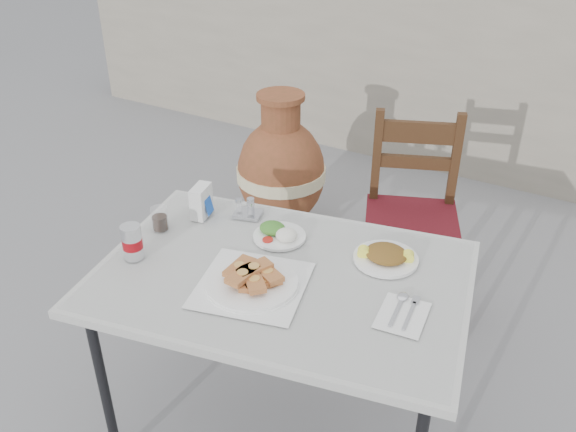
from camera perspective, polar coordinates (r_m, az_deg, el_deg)
The scene contains 13 objects.
ground at distance 2.34m, azimuth -3.24°, elevation -19.40°, with size 80.00×80.00×0.00m, color slate.
cafe_table at distance 1.91m, azimuth -0.60°, elevation -6.50°, with size 1.26×0.97×0.69m.
pide_plate at distance 1.82m, azimuth -3.41°, elevation -5.74°, with size 0.38×0.38×0.06m.
salad_rice_plate at distance 2.04m, azimuth -0.85°, elevation -1.61°, with size 0.18×0.18×0.04m.
salad_chopped_plate at distance 1.95m, azimuth 9.15°, elevation -3.68°, with size 0.21×0.21×0.04m.
soda_can at distance 1.98m, azimuth -14.37°, elevation -2.36°, with size 0.06×0.06×0.12m.
cola_glass at distance 2.12m, azimuth -11.91°, elevation -0.35°, with size 0.06×0.06×0.08m.
napkin_holder at distance 2.16m, azimuth -8.12°, elevation 1.37°, with size 0.08×0.10×0.11m.
condiment_caddy at distance 2.16m, azimuth -3.82°, elevation 0.57°, with size 0.11×0.10×0.07m.
cutlery_napkin at distance 1.76m, azimuth 10.70°, elevation -8.79°, with size 0.15×0.19×0.01m.
chair at distance 2.68m, azimuth 11.48°, elevation 0.04°, with size 0.51×0.51×0.88m.
terracotta_urn at distance 3.16m, azimuth -0.65°, elevation 3.97°, with size 0.46×0.46×0.81m.
back_wall at distance 4.02m, azimuth 16.74°, elevation 12.09°, with size 6.00×0.25×1.20m, color gray.
Camera 1 is at (0.86, -1.23, 1.80)m, focal length 38.00 mm.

